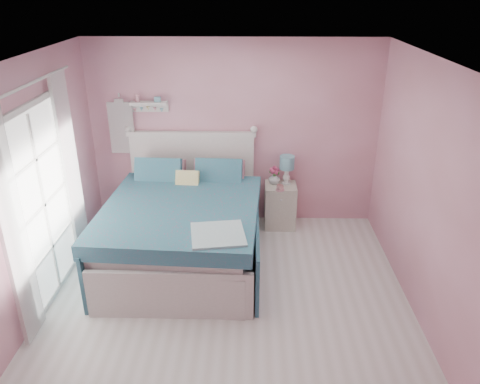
{
  "coord_description": "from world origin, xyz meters",
  "views": [
    {
      "loc": [
        0.23,
        -4.01,
        3.25
      ],
      "look_at": [
        0.11,
        1.2,
        0.89
      ],
      "focal_mm": 35.0,
      "sensor_mm": 36.0,
      "label": 1
    }
  ],
  "objects_px": {
    "nightstand": "(280,205)",
    "teacup": "(280,188)",
    "table_lamp": "(287,165)",
    "vase": "(274,178)",
    "bed": "(184,229)"
  },
  "relations": [
    {
      "from": "table_lamp",
      "to": "nightstand",
      "type": "bearing_deg",
      "value": -141.33
    },
    {
      "from": "vase",
      "to": "teacup",
      "type": "bearing_deg",
      "value": -71.84
    },
    {
      "from": "teacup",
      "to": "vase",
      "type": "bearing_deg",
      "value": 108.16
    },
    {
      "from": "bed",
      "to": "vase",
      "type": "distance_m",
      "value": 1.54
    },
    {
      "from": "teacup",
      "to": "table_lamp",
      "type": "bearing_deg",
      "value": 67.01
    },
    {
      "from": "vase",
      "to": "teacup",
      "type": "relative_size",
      "value": 1.77
    },
    {
      "from": "nightstand",
      "to": "table_lamp",
      "type": "distance_m",
      "value": 0.61
    },
    {
      "from": "table_lamp",
      "to": "vase",
      "type": "xyz_separation_m",
      "value": [
        -0.17,
        -0.01,
        -0.2
      ]
    },
    {
      "from": "bed",
      "to": "teacup",
      "type": "xyz_separation_m",
      "value": [
        1.23,
        0.75,
        0.24
      ]
    },
    {
      "from": "bed",
      "to": "teacup",
      "type": "relative_size",
      "value": 24.66
    },
    {
      "from": "nightstand",
      "to": "teacup",
      "type": "xyz_separation_m",
      "value": [
        -0.02,
        -0.17,
        0.35
      ]
    },
    {
      "from": "bed",
      "to": "nightstand",
      "type": "distance_m",
      "value": 1.56
    },
    {
      "from": "table_lamp",
      "to": "teacup",
      "type": "height_order",
      "value": "table_lamp"
    },
    {
      "from": "table_lamp",
      "to": "vase",
      "type": "bearing_deg",
      "value": -175.15
    },
    {
      "from": "vase",
      "to": "bed",
      "type": "bearing_deg",
      "value": -140.03
    }
  ]
}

